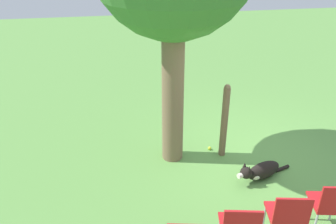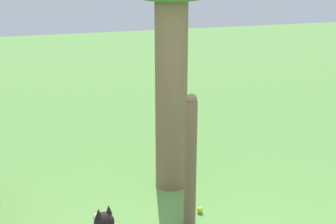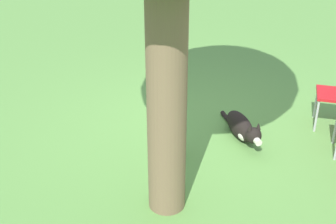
{
  "view_description": "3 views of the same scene",
  "coord_description": "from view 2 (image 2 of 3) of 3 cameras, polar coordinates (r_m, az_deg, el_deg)",
  "views": [
    {
      "loc": [
        -4.68,
        2.34,
        3.51
      ],
      "look_at": [
        0.28,
        1.36,
        0.97
      ],
      "focal_mm": 35.0,
      "sensor_mm": 36.0,
      "label": 1
    },
    {
      "loc": [
        -1.36,
        -3.72,
        2.62
      ],
      "look_at": [
        0.29,
        1.29,
        0.94
      ],
      "focal_mm": 50.0,
      "sensor_mm": 36.0,
      "label": 2
    },
    {
      "loc": [
        0.24,
        5.1,
        3.19
      ],
      "look_at": [
        0.31,
        1.25,
        1.09
      ],
      "focal_mm": 50.0,
      "sensor_mm": 36.0,
      "label": 3
    }
  ],
  "objects": [
    {
      "name": "fence_post",
      "position": [
        4.75,
        2.76,
        -5.99
      ],
      "size": [
        0.12,
        0.12,
        1.42
      ],
      "color": "brown",
      "rests_on": "ground_plane"
    },
    {
      "name": "tennis_ball",
      "position": [
        5.27,
        3.92,
        -11.82
      ],
      "size": [
        0.07,
        0.07,
        0.07
      ],
      "color": "#CCE033",
      "rests_on": "ground_plane"
    }
  ]
}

